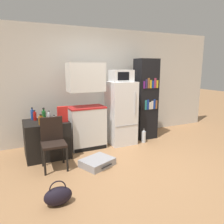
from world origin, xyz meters
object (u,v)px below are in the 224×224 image
Objects in this scene: bottle_amber_beer at (41,120)px; bottle_blue_soda at (32,115)px; side_table at (47,139)px; kitchen_hutch at (86,110)px; microwave at (121,76)px; bottle_ketchup_red at (35,116)px; bottle_clear_short at (49,116)px; bottle_green_tall at (44,116)px; bowl at (42,120)px; bookshelf at (146,99)px; suitcase_large_flat at (97,162)px; cereal_box at (63,114)px; water_bottle_front at (144,136)px; refrigerator at (121,113)px; handbag at (58,196)px; bottle_milk_white at (54,119)px; chair at (53,138)px.

bottle_blue_soda is at bearing 102.43° from bottle_amber_beer.
side_table is 1.00m from kitchen_hutch.
microwave is 2.28× the size of bottle_ketchup_red.
bottle_green_tall is at bearing -117.33° from bottle_clear_short.
bottle_blue_soda is 1.67× the size of bowl.
bookshelf reaches higher than microwave.
suitcase_large_flat is (0.64, -0.99, -0.72)m from bottle_clear_short.
kitchen_hutch is at bearing 19.17° from bottle_amber_beer.
side_table is 0.62m from cereal_box.
bottle_clear_short reaches higher than suitcase_large_flat.
side_table is at bearing 175.93° from water_bottle_front.
bowl is (-0.15, -0.11, -0.05)m from bottle_clear_short.
refrigerator is 3.94× the size of handbag.
bottle_green_tall is at bearing 162.99° from cereal_box.
cereal_box reaches higher than bottle_amber_beer.
bottle_clear_short is at bearing -1.28° from bottle_ketchup_red.
bottle_amber_beer reaches higher than bottle_milk_white.
bottle_milk_white is at bearing 7.74° from bottle_amber_beer.
bottle_clear_short is at bearing 118.55° from cereal_box.
refrigerator reaches higher than bottle_milk_white.
bottle_ketchup_red is at bearing 135.97° from bowl.
refrigerator reaches higher than side_table.
suitcase_large_flat is 1.94× the size of water_bottle_front.
bookshelf is 2.31m from bottle_clear_short.
bottle_green_tall reaches higher than water_bottle_front.
suitcase_large_flat is at bearing -136.16° from refrigerator.
side_table is at bearing -47.30° from bottle_blue_soda.
bottle_clear_short is (-1.58, 0.09, 0.07)m from refrigerator.
bowl is (-1.73, -0.03, 0.02)m from refrigerator.
bottle_clear_short is (0.09, 0.15, 0.43)m from side_table.
bowl is at bearing -44.03° from bottle_ketchup_red.
bottle_ketchup_red reaches higher than bottle_amber_beer.
microwave is 1.87m from bottle_green_tall.
chair is (-0.10, -0.36, -0.25)m from bottle_milk_white.
microwave reaches higher than refrigerator.
water_bottle_front is (2.14, 0.40, -0.38)m from chair.
kitchen_hutch is 0.67m from cereal_box.
bottle_milk_white is 1.14m from suitcase_large_flat.
bowl is at bearing -177.22° from bookshelf.
chair reaches higher than water_bottle_front.
refrigerator is (1.67, 0.07, 0.35)m from side_table.
microwave is 2.04m from chair.
side_table is at bearing 94.78° from chair.
bookshelf reaches higher than cereal_box.
bottle_blue_soda is 0.55m from bottle_milk_white.
bottle_clear_short is 0.56× the size of cereal_box.
chair is at bearing -87.53° from side_table.
refrigerator is 5.00× the size of bottle_green_tall.
bottle_amber_beer is 1.30× the size of bottle_milk_white.
bottle_milk_white is at bearing -171.25° from bookshelf.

